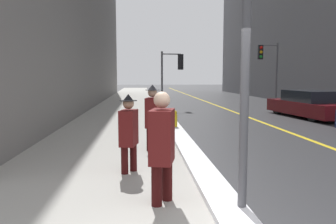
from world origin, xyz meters
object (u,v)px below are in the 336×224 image
at_px(pedestrian_nearside, 162,142).
at_px(parked_car_maroon, 309,105).
at_px(traffic_light_far, 267,61).
at_px(fire_hydrant, 175,120).
at_px(pedestrian_in_fedora, 153,115).
at_px(traffic_light_near, 174,68).
at_px(pedestrian_in_glasses, 129,130).
at_px(lamp_post, 247,4).

xyz_separation_m(pedestrian_nearside, parked_car_maroon, (7.54, 9.92, -0.33)).
relative_size(traffic_light_far, fire_hydrant, 5.80).
distance_m(pedestrian_in_fedora, fire_hydrant, 3.45).
bearing_deg(parked_car_maroon, traffic_light_near, 46.38).
bearing_deg(parked_car_maroon, pedestrian_in_glasses, 130.00).
bearing_deg(pedestrian_in_glasses, pedestrian_in_fedora, 177.14).
xyz_separation_m(traffic_light_far, fire_hydrant, (-6.87, -8.97, -2.59)).
xyz_separation_m(traffic_light_near, traffic_light_far, (6.12, 1.32, 0.51)).
distance_m(pedestrian_nearside, parked_car_maroon, 12.47).
distance_m(pedestrian_in_fedora, parked_car_maroon, 9.86).
relative_size(traffic_light_near, pedestrian_in_fedora, 1.99).
relative_size(pedestrian_in_glasses, fire_hydrant, 2.22).
height_order(traffic_light_near, traffic_light_far, traffic_light_far).
xyz_separation_m(lamp_post, pedestrian_nearside, (-1.07, 0.46, -1.89)).
height_order(lamp_post, pedestrian_in_fedora, lamp_post).
height_order(pedestrian_in_fedora, parked_car_maroon, pedestrian_in_fedora).
bearing_deg(fire_hydrant, pedestrian_in_glasses, -105.32).
height_order(pedestrian_nearside, parked_car_maroon, pedestrian_nearside).
height_order(traffic_light_far, pedestrian_nearside, traffic_light_far).
height_order(parked_car_maroon, fire_hydrant, parked_car_maroon).
height_order(lamp_post, fire_hydrant, lamp_post).
height_order(traffic_light_far, fire_hydrant, traffic_light_far).
bearing_deg(parked_car_maroon, lamp_post, 142.29).
bearing_deg(parked_car_maroon, pedestrian_in_fedora, 124.27).
height_order(lamp_post, parked_car_maroon, lamp_post).
bearing_deg(traffic_light_near, parked_car_maroon, -41.47).
height_order(pedestrian_in_glasses, pedestrian_in_fedora, pedestrian_in_fedora).
bearing_deg(traffic_light_far, lamp_post, 68.47).
bearing_deg(traffic_light_far, pedestrian_in_glasses, 60.51).
distance_m(traffic_light_near, pedestrian_in_glasses, 13.16).
xyz_separation_m(lamp_post, fire_hydrant, (-0.17, 7.32, -2.46)).
relative_size(pedestrian_nearside, pedestrian_in_glasses, 1.07).
height_order(traffic_light_near, pedestrian_in_glasses, traffic_light_near).
bearing_deg(parked_car_maroon, traffic_light_far, -7.87).
xyz_separation_m(traffic_light_near, fire_hydrant, (-0.75, -7.65, -2.08)).
height_order(pedestrian_in_glasses, fire_hydrant, pedestrian_in_glasses).
bearing_deg(parked_car_maroon, fire_hydrant, 108.97).
xyz_separation_m(lamp_post, parked_car_maroon, (6.47, 10.38, -2.21)).
distance_m(pedestrian_nearside, pedestrian_in_fedora, 3.58).
bearing_deg(pedestrian_in_glasses, traffic_light_far, 162.08).
height_order(lamp_post, traffic_light_far, lamp_post).
bearing_deg(traffic_light_near, traffic_light_far, 8.60).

